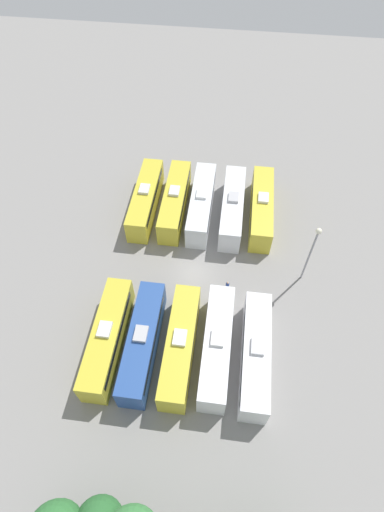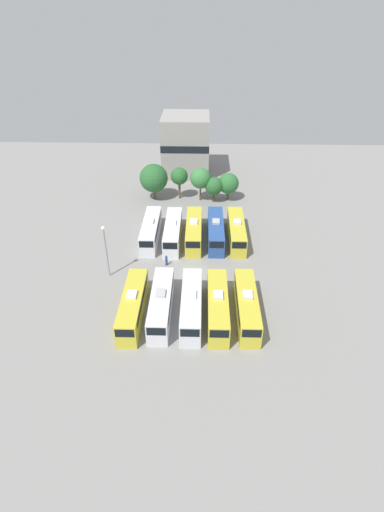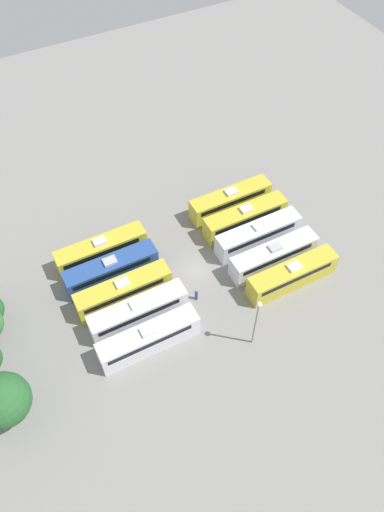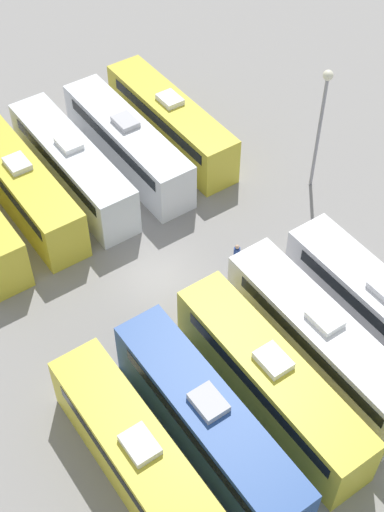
{
  "view_description": "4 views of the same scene",
  "coord_description": "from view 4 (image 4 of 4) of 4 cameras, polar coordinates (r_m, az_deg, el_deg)",
  "views": [
    {
      "loc": [
        -3.15,
        25.21,
        37.0
      ],
      "look_at": [
        0.24,
        -0.98,
        1.84
      ],
      "focal_mm": 28.0,
      "sensor_mm": 36.0,
      "label": 1
    },
    {
      "loc": [
        1.29,
        -47.63,
        34.4
      ],
      "look_at": [
        -0.08,
        1.96,
        1.67
      ],
      "focal_mm": 28.0,
      "sensor_mm": 36.0,
      "label": 2
    },
    {
      "loc": [
        -33.05,
        17.57,
        50.66
      ],
      "look_at": [
        1.09,
        -0.1,
        1.5
      ],
      "focal_mm": 35.0,
      "sensor_mm": 36.0,
      "label": 3
    },
    {
      "loc": [
        13.26,
        22.24,
        29.82
      ],
      "look_at": [
        -1.54,
        1.05,
        1.67
      ],
      "focal_mm": 50.0,
      "sensor_mm": 36.0,
      "label": 4
    }
  ],
  "objects": [
    {
      "name": "bus_8",
      "position": [
        32.21,
        1.32,
        -13.16
      ],
      "size": [
        2.53,
        11.64,
        3.56
      ],
      "color": "#284C93",
      "rests_on": "ground_plane"
    },
    {
      "name": "ground_plane",
      "position": [
        39.49,
        -2.71,
        -1.66
      ],
      "size": [
        120.79,
        120.79,
        0.0
      ],
      "primitive_type": "plane",
      "color": "gray"
    },
    {
      "name": "bus_6",
      "position": [
        35.15,
        10.27,
        -6.63
      ],
      "size": [
        2.53,
        11.64,
        3.56
      ],
      "color": "white",
      "rests_on": "ground_plane"
    },
    {
      "name": "bus_5",
      "position": [
        36.92,
        14.84,
        -4.23
      ],
      "size": [
        2.53,
        11.64,
        3.56
      ],
      "color": "silver",
      "rests_on": "ground_plane"
    },
    {
      "name": "worker_person",
      "position": [
        39.35,
        3.58,
        -0.1
      ],
      "size": [
        0.36,
        0.36,
        1.81
      ],
      "color": "navy",
      "rests_on": "ground_plane"
    },
    {
      "name": "light_pole",
      "position": [
        42.05,
        10.38,
        11.32
      ],
      "size": [
        0.6,
        0.6,
        8.2
      ],
      "color": "gray",
      "rests_on": "ground_plane"
    },
    {
      "name": "bus_1",
      "position": [
        45.32,
        -5.18,
        8.98
      ],
      "size": [
        2.53,
        11.64,
        3.56
      ],
      "color": "silver",
      "rests_on": "ground_plane"
    },
    {
      "name": "bus_0",
      "position": [
        47.01,
        -1.71,
        10.78
      ],
      "size": [
        2.53,
        11.64,
        3.56
      ],
      "color": "gold",
      "rests_on": "ground_plane"
    },
    {
      "name": "bus_3",
      "position": [
        43.29,
        -13.4,
        5.53
      ],
      "size": [
        2.53,
        11.64,
        3.56
      ],
      "color": "gold",
      "rests_on": "ground_plane"
    },
    {
      "name": "bus_2",
      "position": [
        44.12,
        -9.53,
        7.21
      ],
      "size": [
        2.53,
        11.64,
        3.56
      ],
      "color": "silver",
      "rests_on": "ground_plane"
    },
    {
      "name": "bus_7",
      "position": [
        33.5,
        6.32,
        -9.89
      ],
      "size": [
        2.53,
        11.64,
        3.56
      ],
      "color": "gold",
      "rests_on": "ground_plane"
    },
    {
      "name": "bus_9",
      "position": [
        31.36,
        -3.98,
        -16.25
      ],
      "size": [
        2.53,
        11.64,
        3.56
      ],
      "color": "gold",
      "rests_on": "ground_plane"
    }
  ]
}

